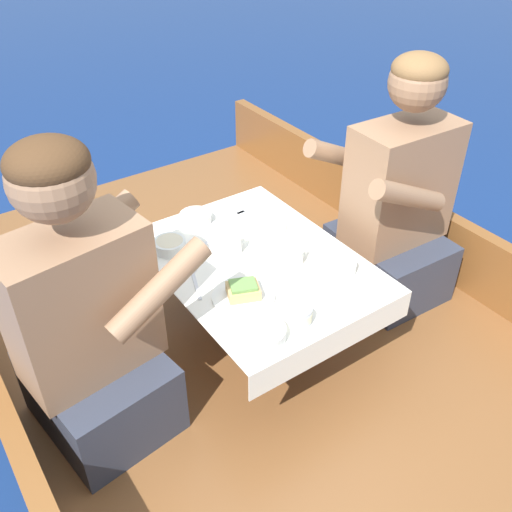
{
  "coord_description": "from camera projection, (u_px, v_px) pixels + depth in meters",
  "views": [
    {
      "loc": [
        -0.92,
        -1.29,
        1.82
      ],
      "look_at": [
        0.0,
        0.03,
        0.65
      ],
      "focal_mm": 40.0,
      "sensor_mm": 36.0,
      "label": 1
    }
  ],
  "objects": [
    {
      "name": "coffee_cup_starboard",
      "position": [
        293.0,
        256.0,
        1.97
      ],
      "size": [
        0.1,
        0.07,
        0.06
      ],
      "color": "silver",
      "rests_on": "cockpit_table"
    },
    {
      "name": "bowl_port_far",
      "position": [
        170.0,
        245.0,
        2.04
      ],
      "size": [
        0.12,
        0.12,
        0.04
      ],
      "color": "silver",
      "rests_on": "cockpit_table"
    },
    {
      "name": "utensil_spoon_starboard",
      "position": [
        209.0,
        239.0,
        2.1
      ],
      "size": [
        0.15,
        0.1,
        0.01
      ],
      "rotation": [
        0.0,
        0.0,
        0.58
      ],
      "color": "silver",
      "rests_on": "cockpit_table"
    },
    {
      "name": "utensil_fork_starboard",
      "position": [
        230.0,
        217.0,
        2.23
      ],
      "size": [
        0.17,
        0.02,
        0.0
      ],
      "rotation": [
        0.0,
        0.0,
        0.01
      ],
      "color": "silver",
      "rests_on": "cockpit_table"
    },
    {
      "name": "boat_deck",
      "position": [
        261.0,
        365.0,
        2.27
      ],
      "size": [
        1.88,
        3.04,
        0.27
      ],
      "primitive_type": "cube",
      "color": "brown",
      "rests_on": "ground_plane"
    },
    {
      "name": "coffee_cup_port",
      "position": [
        233.0,
        244.0,
        2.02
      ],
      "size": [
        0.09,
        0.07,
        0.06
      ],
      "color": "silver",
      "rests_on": "cockpit_table"
    },
    {
      "name": "cockpit_table",
      "position": [
        256.0,
        268.0,
        2.02
      ],
      "size": [
        0.64,
        0.86,
        0.36
      ],
      "color": "#B2B2B7",
      "rests_on": "boat_deck"
    },
    {
      "name": "person_port",
      "position": [
        88.0,
        325.0,
        1.66
      ],
      "size": [
        0.56,
        0.5,
        1.0
      ],
      "rotation": [
        0.0,
        0.0,
        0.14
      ],
      "color": "#333847",
      "rests_on": "boat_deck"
    },
    {
      "name": "gunwale_port",
      "position": [
        10.0,
        429.0,
        1.69
      ],
      "size": [
        0.06,
        3.04,
        0.29
      ],
      "primitive_type": "cube",
      "color": "brown",
      "rests_on": "boat_deck"
    },
    {
      "name": "sandwich",
      "position": [
        243.0,
        290.0,
        1.82
      ],
      "size": [
        0.12,
        0.11,
        0.05
      ],
      "rotation": [
        0.0,
        0.0,
        -0.38
      ],
      "color": "tan",
      "rests_on": "plate_sandwich"
    },
    {
      "name": "person_starboard",
      "position": [
        396.0,
        207.0,
        2.22
      ],
      "size": [
        0.54,
        0.46,
        0.99
      ],
      "rotation": [
        0.0,
        0.0,
        3.1
      ],
      "color": "#333847",
      "rests_on": "boat_deck"
    },
    {
      "name": "bowl_starboard_near",
      "position": [
        335.0,
        265.0,
        1.94
      ],
      "size": [
        0.15,
        0.15,
        0.04
      ],
      "color": "silver",
      "rests_on": "cockpit_table"
    },
    {
      "name": "ground_plane",
      "position": [
        260.0,
        387.0,
        2.35
      ],
      "size": [
        60.0,
        60.0,
        0.0
      ],
      "primitive_type": "plane",
      "color": "navy"
    },
    {
      "name": "plate_sandwich",
      "position": [
        243.0,
        297.0,
        1.83
      ],
      "size": [
        0.2,
        0.2,
        0.01
      ],
      "color": "silver",
      "rests_on": "cockpit_table"
    },
    {
      "name": "bowl_port_near",
      "position": [
        196.0,
        218.0,
        2.19
      ],
      "size": [
        0.12,
        0.12,
        0.04
      ],
      "color": "silver",
      "rests_on": "cockpit_table"
    },
    {
      "name": "tin_can",
      "position": [
        301.0,
        316.0,
        1.72
      ],
      "size": [
        0.07,
        0.07,
        0.05
      ],
      "color": "silver",
      "rests_on": "cockpit_table"
    },
    {
      "name": "gunwale_starboard",
      "position": [
        428.0,
        234.0,
        2.53
      ],
      "size": [
        0.06,
        3.04,
        0.29
      ],
      "primitive_type": "cube",
      "color": "brown",
      "rests_on": "boat_deck"
    },
    {
      "name": "plate_bread",
      "position": [
        259.0,
        227.0,
        2.17
      ],
      "size": [
        0.2,
        0.2,
        0.01
      ],
      "color": "silver",
      "rests_on": "cockpit_table"
    },
    {
      "name": "bowl_center_far",
      "position": [
        262.0,
        333.0,
        1.67
      ],
      "size": [
        0.14,
        0.14,
        0.04
      ],
      "color": "silver",
      "rests_on": "cockpit_table"
    },
    {
      "name": "utensil_spoon_port",
      "position": [
        194.0,
        278.0,
        1.91
      ],
      "size": [
        0.08,
        0.16,
        0.01
      ],
      "rotation": [
        0.0,
        0.0,
        1.22
      ],
      "color": "silver",
      "rests_on": "cockpit_table"
    }
  ]
}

